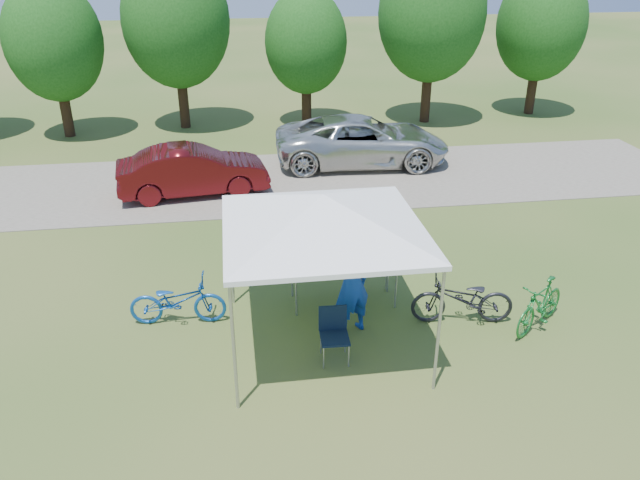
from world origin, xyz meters
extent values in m
plane|color=#2D5119|center=(0.00, 0.00, 0.00)|extent=(100.00, 100.00, 0.00)
cube|color=gray|center=(0.00, 8.00, 0.01)|extent=(24.00, 5.00, 0.02)
cylinder|color=#A5A5AA|center=(-1.50, -1.50, 1.05)|extent=(0.05, 0.05, 2.10)
cylinder|color=#A5A5AA|center=(1.50, -1.50, 1.05)|extent=(0.05, 0.05, 2.10)
cylinder|color=#A5A5AA|center=(-1.50, 1.50, 1.05)|extent=(0.05, 0.05, 2.10)
cylinder|color=#A5A5AA|center=(1.50, 1.50, 1.05)|extent=(0.05, 0.05, 2.10)
cube|color=white|center=(0.00, 0.00, 2.14)|extent=(3.15, 3.15, 0.08)
pyramid|color=white|center=(0.00, 0.00, 2.73)|extent=(4.53, 4.53, 0.55)
cylinder|color=#382314|center=(-7.00, 13.70, 0.88)|extent=(0.36, 0.36, 1.75)
ellipsoid|color=#144711|center=(-7.00, 13.70, 3.25)|extent=(3.20, 3.20, 4.00)
cylinder|color=#382314|center=(-3.00, 14.30, 1.01)|extent=(0.36, 0.36, 2.03)
ellipsoid|color=#144711|center=(-3.00, 14.30, 3.77)|extent=(3.71, 3.71, 4.64)
cylinder|color=#382314|center=(1.50, 14.10, 0.80)|extent=(0.36, 0.36, 1.61)
ellipsoid|color=#144711|center=(1.50, 14.10, 2.99)|extent=(2.94, 2.94, 3.68)
cylinder|color=#382314|center=(6.00, 13.80, 1.05)|extent=(0.36, 0.36, 2.10)
ellipsoid|color=#144711|center=(6.00, 13.80, 3.90)|extent=(3.84, 3.84, 4.80)
cylinder|color=#382314|center=(10.50, 14.40, 0.91)|extent=(0.36, 0.36, 1.82)
ellipsoid|color=#144711|center=(10.50, 14.40, 3.38)|extent=(3.33, 3.33, 4.16)
cube|color=white|center=(0.57, 1.24, 0.79)|extent=(1.98, 0.82, 0.04)
cylinder|color=#A5A5AA|center=(-0.36, 0.89, 0.38)|extent=(0.04, 0.04, 0.77)
cylinder|color=#A5A5AA|center=(1.51, 0.89, 0.38)|extent=(0.04, 0.04, 0.77)
cylinder|color=#A5A5AA|center=(-0.36, 1.59, 0.38)|extent=(0.04, 0.04, 0.77)
cylinder|color=#A5A5AA|center=(1.51, 1.59, 0.38)|extent=(0.04, 0.04, 0.77)
cube|color=black|center=(0.11, -0.55, 0.43)|extent=(0.48, 0.48, 0.04)
cube|color=black|center=(0.11, -0.33, 0.68)|extent=(0.46, 0.06, 0.46)
cylinder|color=#A5A5AA|center=(-0.10, -0.76, 0.20)|extent=(0.02, 0.02, 0.41)
cylinder|color=#A5A5AA|center=(0.31, -0.76, 0.20)|extent=(0.02, 0.02, 0.41)
cylinder|color=#A5A5AA|center=(-0.10, -0.35, 0.20)|extent=(0.02, 0.02, 0.41)
cylinder|color=#A5A5AA|center=(0.31, -0.35, 0.20)|extent=(0.02, 0.02, 0.41)
cube|color=white|center=(0.33, 1.24, 0.96)|extent=(0.44, 0.30, 0.30)
cube|color=white|center=(0.33, 1.24, 1.13)|extent=(0.46, 0.32, 0.04)
cylinder|color=yellow|center=(1.11, 1.19, 0.84)|extent=(0.08, 0.08, 0.06)
imported|color=#133A9B|center=(0.54, 0.27, 0.94)|extent=(0.81, 0.68, 1.89)
imported|color=#124A9D|center=(-2.48, 0.97, 0.45)|extent=(1.76, 0.73, 0.90)
imported|color=#186D2A|center=(3.86, -0.11, 0.46)|extent=(1.49, 1.25, 0.92)
imported|color=black|center=(2.56, 0.23, 0.48)|extent=(1.90, 0.90, 0.96)
imported|color=silver|center=(2.59, 9.19, 0.75)|extent=(5.40, 2.75, 1.46)
imported|color=#510D10|center=(-2.43, 7.36, 0.67)|extent=(4.12, 1.89, 1.31)
camera|label=1|loc=(-1.34, -8.85, 6.26)|focal=35.00mm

